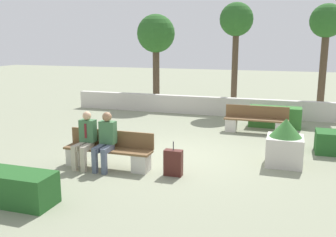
# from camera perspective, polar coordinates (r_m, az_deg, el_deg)

# --- Properties ---
(ground_plane) EXTENTS (60.00, 60.00, 0.00)m
(ground_plane) POSITION_cam_1_polar(r_m,az_deg,el_deg) (9.99, 1.28, -5.76)
(ground_plane) COLOR gray
(perimeter_wall) EXTENTS (12.52, 0.30, 0.74)m
(perimeter_wall) POSITION_cam_1_polar(r_m,az_deg,el_deg) (15.45, 7.51, 1.87)
(perimeter_wall) COLOR beige
(perimeter_wall) RESTS_ON ground_plane
(bench_front) EXTENTS (2.19, 0.48, 0.87)m
(bench_front) POSITION_cam_1_polar(r_m,az_deg,el_deg) (9.18, -9.04, -5.21)
(bench_front) COLOR brown
(bench_front) RESTS_ON ground_plane
(bench_left_side) EXTENTS (2.08, 0.49, 0.87)m
(bench_left_side) POSITION_cam_1_polar(r_m,az_deg,el_deg) (12.78, 13.25, -0.55)
(bench_left_side) COLOR brown
(bench_left_side) RESTS_ON ground_plane
(person_seated_man) EXTENTS (0.38, 0.64, 1.35)m
(person_seated_man) POSITION_cam_1_polar(r_m,az_deg,el_deg) (9.20, -12.47, -2.75)
(person_seated_man) COLOR #B2A893
(person_seated_man) RESTS_ON ground_plane
(person_seated_woman) EXTENTS (0.38, 0.64, 1.37)m
(person_seated_woman) POSITION_cam_1_polar(r_m,az_deg,el_deg) (8.94, -9.49, -2.95)
(person_seated_woman) COLOR #515B70
(person_seated_woman) RESTS_ON ground_plane
(hedge_block_near_left) EXTENTS (1.78, 0.66, 0.72)m
(hedge_block_near_left) POSITION_cam_1_polar(r_m,az_deg,el_deg) (13.75, 15.97, 0.23)
(hedge_block_near_left) COLOR #33702D
(hedge_block_near_left) RESTS_ON ground_plane
(hedge_block_mid_left) EXTENTS (1.48, 0.67, 0.62)m
(hedge_block_mid_left) POSITION_cam_1_polar(r_m,az_deg,el_deg) (7.68, -22.08, -9.77)
(hedge_block_mid_left) COLOR #235623
(hedge_block_mid_left) RESTS_ON ground_plane
(planter_corner_left) EXTENTS (0.87, 0.87, 1.17)m
(planter_corner_left) POSITION_cam_1_polar(r_m,az_deg,el_deg) (9.62, 17.39, -3.59)
(planter_corner_left) COLOR beige
(planter_corner_left) RESTS_ON ground_plane
(suitcase) EXTENTS (0.41, 0.20, 0.80)m
(suitcase) POSITION_cam_1_polar(r_m,az_deg,el_deg) (8.53, 0.81, -6.76)
(suitcase) COLOR #471E19
(suitcase) RESTS_ON ground_plane
(tree_leftmost) EXTENTS (1.75, 1.75, 4.20)m
(tree_leftmost) POSITION_cam_1_polar(r_m,az_deg,el_deg) (17.61, -1.86, 12.53)
(tree_leftmost) COLOR #473828
(tree_leftmost) RESTS_ON ground_plane
(tree_center_left) EXTENTS (1.41, 1.41, 4.59)m
(tree_center_left) POSITION_cam_1_polar(r_m,az_deg,el_deg) (16.45, 10.37, 14.07)
(tree_center_left) COLOR #473828
(tree_center_left) RESTS_ON ground_plane
(tree_center_right) EXTENTS (1.36, 1.36, 4.47)m
(tree_center_right) POSITION_cam_1_polar(r_m,az_deg,el_deg) (16.76, 23.01, 12.83)
(tree_center_right) COLOR #473828
(tree_center_right) RESTS_ON ground_plane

